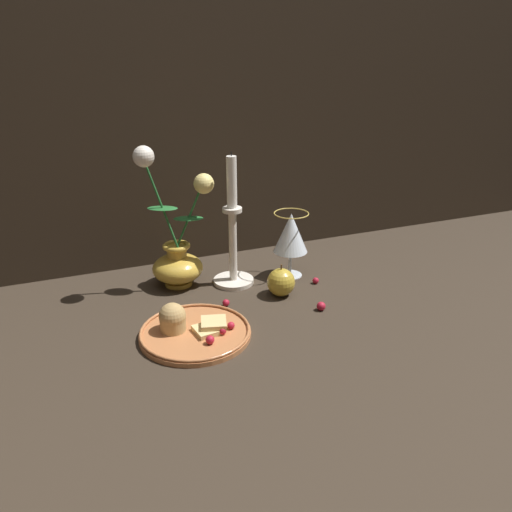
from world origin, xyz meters
TOP-DOWN VIEW (x-y plane):
  - ground_plane at (0.00, 0.00)m, footprint 2.40×2.40m
  - wall_back at (0.00, 0.32)m, footprint 2.40×0.04m
  - vase at (-0.16, 0.15)m, footprint 0.18×0.12m
  - plate_with_pastries at (-0.19, -0.09)m, footprint 0.23×0.23m
  - wine_glass at (0.12, 0.10)m, footprint 0.09×0.09m
  - candlestick at (-0.03, 0.11)m, footprint 0.10×0.10m
  - apple_beside_vase at (0.05, 0.01)m, footprint 0.07×0.07m
  - berry_near_plate at (-0.09, 0.01)m, footprint 0.02×0.02m
  - berry_front_center at (0.16, 0.03)m, footprint 0.02×0.02m
  - berry_by_glass_stem at (0.10, -0.09)m, footprint 0.02×0.02m

SIDE VIEW (x-z plane):
  - ground_plane at x=0.00m, z-range 0.00..0.00m
  - berry_front_center at x=0.16m, z-range 0.00..0.02m
  - berry_near_plate at x=-0.09m, z-range 0.00..0.02m
  - berry_by_glass_stem at x=0.10m, z-range 0.00..0.02m
  - plate_with_pastries at x=-0.19m, z-range -0.02..0.05m
  - apple_beside_vase at x=0.05m, z-range -0.01..0.07m
  - vase at x=-0.16m, z-range -0.09..0.26m
  - wine_glass at x=0.12m, z-range 0.03..0.19m
  - candlestick at x=-0.03m, z-range -0.05..0.27m
  - wall_back at x=0.00m, z-range 0.00..1.20m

